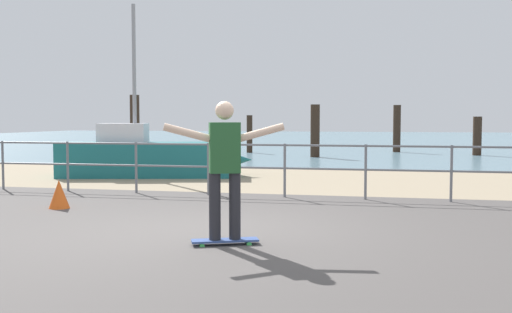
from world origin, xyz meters
TOP-DOWN VIEW (x-y plane):
  - ground_plane at (0.00, -1.00)m, footprint 24.00×10.00m
  - beach_strip at (0.00, 7.00)m, footprint 24.00×6.00m
  - sea_surface at (0.00, 35.00)m, footprint 72.00×50.00m
  - railing_fence at (-1.84, 3.60)m, footprint 13.77×0.05m
  - sailboat at (-3.60, 6.93)m, footprint 5.07×2.37m
  - skateboard at (0.46, -0.80)m, footprint 0.82×0.49m
  - skateboarder at (0.46, -0.80)m, footprint 1.37×0.63m
  - groyne_post_0 at (-6.73, 12.87)m, footprint 0.35×0.35m
  - groyne_post_1 at (-3.55, 17.94)m, footprint 0.25×0.25m
  - groyne_post_2 at (-0.37, 15.54)m, footprint 0.36×0.36m
  - groyne_post_3 at (2.80, 19.78)m, footprint 0.33×0.33m
  - groyne_post_4 at (5.98, 18.08)m, footprint 0.35×0.35m
  - traffic_cone at (-3.03, 1.40)m, footprint 0.36×0.36m

SIDE VIEW (x-z plane):
  - ground_plane at x=0.00m, z-range -0.02..0.02m
  - beach_strip at x=0.00m, z-range -0.02..0.02m
  - sea_surface at x=0.00m, z-range -0.02..0.02m
  - skateboard at x=0.46m, z-range 0.03..0.11m
  - traffic_cone at x=-3.03m, z-range 0.00..0.50m
  - sailboat at x=-3.60m, z-range -1.71..2.75m
  - railing_fence at x=-1.84m, z-range 0.17..1.22m
  - groyne_post_4 at x=5.98m, z-range 0.00..1.60m
  - groyne_post_1 at x=-3.55m, z-range 0.00..1.67m
  - skateboarder at x=0.46m, z-range 0.19..1.84m
  - groyne_post_2 at x=-0.37m, z-range 0.00..2.07m
  - groyne_post_3 at x=2.80m, z-range 0.00..2.13m
  - groyne_post_0 at x=-6.73m, z-range 0.00..2.39m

